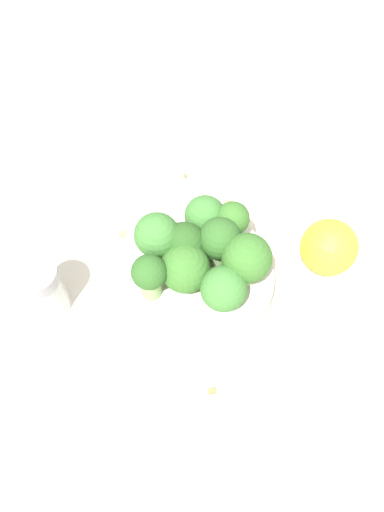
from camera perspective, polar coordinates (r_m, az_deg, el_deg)
The scene contains 18 objects.
ground_plane at distance 0.52m, azimuth 0.00°, elevation -4.04°, with size 3.00×3.00×0.00m, color beige.
bowl at distance 0.50m, azimuth 0.00°, elevation -3.01°, with size 0.16×0.16×0.04m, color silver.
broccoli_floret_0 at distance 0.47m, azimuth -0.85°, elevation 1.37°, with size 0.04×0.04×0.05m.
broccoli_floret_1 at distance 0.46m, azimuth 6.26°, elevation -0.39°, with size 0.05×0.05×0.06m.
broccoli_floret_2 at distance 0.45m, azimuth 3.63°, elevation -3.81°, with size 0.04×0.04×0.05m.
broccoli_floret_3 at distance 0.45m, azimuth -4.89°, elevation -2.21°, with size 0.03×0.03×0.05m.
broccoli_floret_4 at distance 0.46m, azimuth -0.79°, elevation -1.46°, with size 0.05×0.05×0.05m.
broccoli_floret_5 at distance 0.49m, azimuth 1.49°, elevation 4.52°, with size 0.04×0.04×0.05m.
broccoli_floret_6 at distance 0.47m, azimuth -4.02°, elevation 2.25°, with size 0.04×0.04×0.06m.
broccoli_floret_7 at distance 0.48m, azimuth 4.62°, elevation 4.10°, with size 0.03×0.03×0.05m.
broccoli_floret_8 at distance 0.47m, azimuth 3.18°, elevation 1.82°, with size 0.04×0.04×0.06m.
pepper_shaker at distance 0.50m, azimuth -16.67°, elevation -3.91°, with size 0.04×0.04×0.07m.
lemon_wedge at distance 0.53m, azimuth 15.38°, elevation 0.97°, with size 0.06×0.06×0.06m, color yellow.
almond_crumb_0 at distance 0.58m, azimuth 4.27°, elevation 6.33°, with size 0.01×0.00×0.01m, color #AD7F4C.
almond_crumb_1 at distance 0.48m, azimuth 2.29°, elevation -15.12°, with size 0.01×0.00×0.01m, color olive.
almond_crumb_2 at distance 0.56m, azimuth -7.85°, elevation 2.62°, with size 0.01×0.01×0.01m, color tan.
almond_crumb_3 at distance 0.61m, azimuth -0.79°, elevation 9.19°, with size 0.01×0.00×0.01m, color olive.
almond_crumb_4 at distance 0.53m, azimuth -15.00°, elevation -3.98°, with size 0.01×0.01×0.01m, color #AD7F4C.
Camera 1 is at (-0.03, -0.24, 0.46)m, focal length 35.00 mm.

